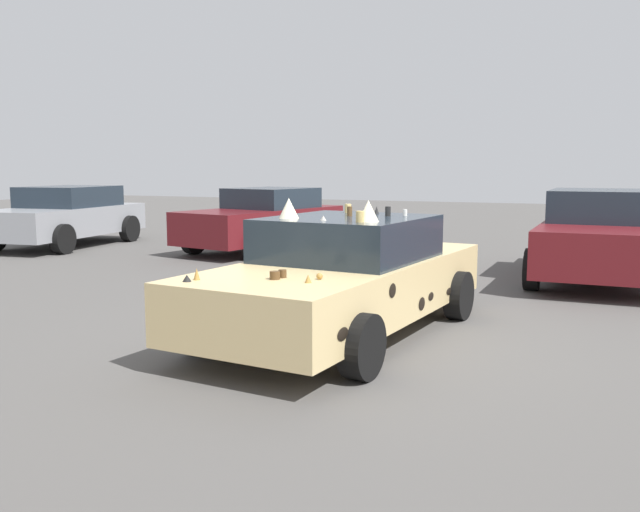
{
  "coord_description": "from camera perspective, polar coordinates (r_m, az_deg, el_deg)",
  "views": [
    {
      "loc": [
        -7.17,
        -2.75,
        1.93
      ],
      "look_at": [
        0.0,
        0.3,
        0.9
      ],
      "focal_mm": 38.13,
      "sensor_mm": 36.0,
      "label": 1
    }
  ],
  "objects": [
    {
      "name": "ground_plane",
      "position": [
        7.92,
        2.01,
        -6.58
      ],
      "size": [
        60.0,
        60.0,
        0.0
      ],
      "primitive_type": "plane",
      "color": "#514F4C"
    },
    {
      "name": "art_car_decorated",
      "position": [
        7.8,
        2.1,
        -1.73
      ],
      "size": [
        4.72,
        2.4,
        1.58
      ],
      "rotation": [
        0.0,
        0.0,
        3.03
      ],
      "color": "#D8BC7F",
      "rests_on": "ground"
    },
    {
      "name": "parked_sedan_row_back_far",
      "position": [
        17.7,
        -20.52,
        3.2
      ],
      "size": [
        4.5,
        2.45,
        1.45
      ],
      "rotation": [
        0.0,
        0.0,
        3.25
      ],
      "color": "gray",
      "rests_on": "ground"
    },
    {
      "name": "parked_sedan_row_back_center",
      "position": [
        12.46,
        22.43,
        1.59
      ],
      "size": [
        4.41,
        2.12,
        1.53
      ],
      "rotation": [
        0.0,
        0.0,
        3.13
      ],
      "color": "#5B1419",
      "rests_on": "ground"
    },
    {
      "name": "parked_sedan_behind_right",
      "position": [
        15.7,
        -4.75,
        3.06
      ],
      "size": [
        4.47,
        2.6,
        1.43
      ],
      "rotation": [
        0.0,
        0.0,
        2.94
      ],
      "color": "#5B1419",
      "rests_on": "ground"
    }
  ]
}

